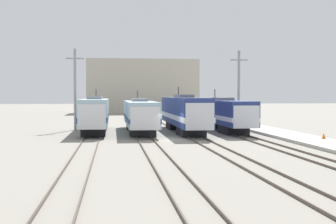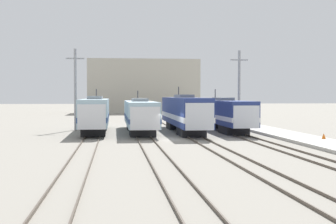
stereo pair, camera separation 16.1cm
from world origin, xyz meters
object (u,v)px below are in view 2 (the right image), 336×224
at_px(locomotive_far_left, 95,114).
at_px(catenary_tower_right, 239,88).
at_px(traffic_cone, 324,136).
at_px(locomotive_far_right, 224,114).
at_px(catenary_tower_left, 75,88).
at_px(locomotive_center_left, 140,115).
at_px(locomotive_center_right, 185,113).

xyz_separation_m(locomotive_far_left, catenary_tower_right, (17.94, 4.45, 3.00)).
bearing_deg(traffic_cone, locomotive_far_right, 112.47).
height_order(locomotive_far_right, catenary_tower_left, catenary_tower_left).
bearing_deg(catenary_tower_right, locomotive_center_left, -159.59).
bearing_deg(catenary_tower_left, traffic_cone, -36.55).
xyz_separation_m(locomotive_far_left, locomotive_center_left, (5.07, -0.34, -0.12)).
xyz_separation_m(locomotive_far_left, locomotive_center_right, (10.13, -0.92, 0.08)).
bearing_deg(locomotive_far_right, catenary_tower_right, 50.24).
distance_m(locomotive_far_left, locomotive_center_right, 10.17).
xyz_separation_m(locomotive_far_left, traffic_cone, (21.07, -13.05, -1.61)).
xyz_separation_m(catenary_tower_left, catenary_tower_right, (20.47, 0.00, 0.00)).
bearing_deg(locomotive_center_right, catenary_tower_right, 34.54).
height_order(locomotive_far_left, locomotive_center_left, locomotive_far_left).
height_order(locomotive_far_right, traffic_cone, locomotive_far_right).
bearing_deg(traffic_cone, catenary_tower_left, 143.45).
height_order(locomotive_center_right, locomotive_far_right, locomotive_center_right).
bearing_deg(locomotive_far_left, locomotive_center_right, -5.20).
relative_size(locomotive_center_right, catenary_tower_right, 2.03).
bearing_deg(catenary_tower_left, locomotive_center_right, -22.99).
bearing_deg(traffic_cone, locomotive_center_right, 132.06).
bearing_deg(locomotive_center_left, traffic_cone, -38.45).
bearing_deg(catenary_tower_left, locomotive_far_right, -10.53).
distance_m(locomotive_far_left, catenary_tower_left, 5.94).
relative_size(locomotive_center_right, locomotive_far_right, 1.00).
xyz_separation_m(locomotive_center_right, catenary_tower_left, (-12.67, 5.37, 2.92)).
bearing_deg(catenary_tower_right, traffic_cone, -79.85).
distance_m(catenary_tower_left, catenary_tower_right, 20.47).
xyz_separation_m(locomotive_far_left, locomotive_far_right, (15.20, 1.16, -0.09)).
xyz_separation_m(locomotive_center_left, locomotive_far_right, (10.13, 1.49, 0.04)).
height_order(locomotive_far_left, locomotive_far_right, locomotive_far_right).
distance_m(locomotive_center_left, catenary_tower_right, 14.09).
height_order(catenary_tower_left, catenary_tower_right, same).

